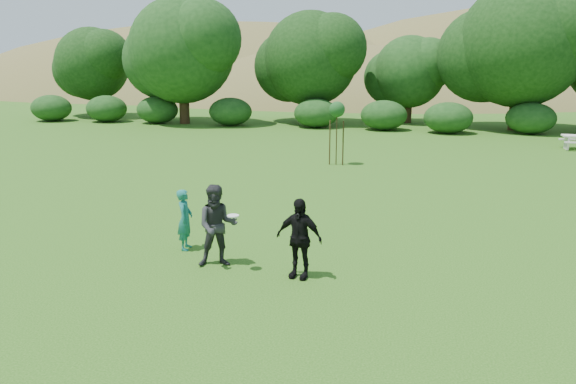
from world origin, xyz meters
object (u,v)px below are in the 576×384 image
(sapling, at_px, (337,111))
(player_grey, at_px, (217,226))
(player_teal, at_px, (185,220))
(player_black, at_px, (299,238))

(sapling, bearing_deg, player_grey, -94.46)
(player_teal, distance_m, sapling, 12.53)
(player_teal, distance_m, player_black, 3.40)
(player_teal, xyz_separation_m, player_black, (3.16, -1.23, 0.12))
(player_grey, xyz_separation_m, player_black, (1.97, -0.30, -0.07))
(player_grey, height_order, player_black, player_grey)
(player_black, distance_m, sapling, 13.57)
(player_teal, height_order, player_grey, player_grey)
(player_teal, relative_size, player_black, 0.86)
(sapling, bearing_deg, player_teal, -100.28)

